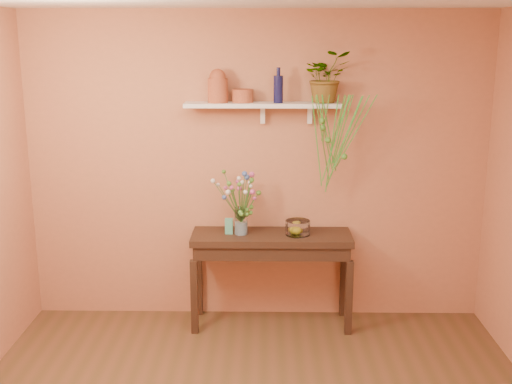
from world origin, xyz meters
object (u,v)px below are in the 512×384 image
(bouquet, at_px, (242,192))
(glass_bowl, at_px, (298,228))
(sideboard, at_px, (272,247))
(terracotta_jug, at_px, (218,86))
(glass_vase, at_px, (241,223))
(blue_bottle, at_px, (278,89))
(spider_plant, at_px, (326,77))

(bouquet, xyz_separation_m, glass_bowl, (0.48, -0.00, -0.31))
(sideboard, relative_size, terracotta_jug, 4.91)
(sideboard, bearing_deg, glass_vase, -179.24)
(glass_vase, distance_m, glass_bowl, 0.48)
(sideboard, xyz_separation_m, blue_bottle, (0.05, 0.09, 1.35))
(sideboard, distance_m, bouquet, 0.55)
(terracotta_jug, distance_m, bouquet, 0.90)
(bouquet, bearing_deg, terracotta_jug, 149.10)
(glass_vase, relative_size, bouquet, 0.50)
(terracotta_jug, distance_m, blue_bottle, 0.50)
(terracotta_jug, bearing_deg, glass_vase, -29.65)
(sideboard, bearing_deg, bouquet, -177.17)
(terracotta_jug, xyz_separation_m, spider_plant, (0.90, 0.03, 0.08))
(terracotta_jug, distance_m, glass_bowl, 1.37)
(terracotta_jug, height_order, blue_bottle, blue_bottle)
(terracotta_jug, relative_size, blue_bottle, 0.96)
(terracotta_jug, distance_m, spider_plant, 0.90)
(sideboard, xyz_separation_m, terracotta_jug, (-0.45, 0.11, 1.36))
(spider_plant, distance_m, bouquet, 1.19)
(spider_plant, bearing_deg, glass_bowl, -146.23)
(terracotta_jug, bearing_deg, sideboard, -13.12)
(spider_plant, bearing_deg, sideboard, -163.41)
(spider_plant, height_order, glass_bowl, spider_plant)
(terracotta_jug, relative_size, glass_vase, 1.21)
(spider_plant, distance_m, glass_vase, 1.42)
(glass_bowl, bearing_deg, blue_bottle, 148.82)
(bouquet, bearing_deg, blue_bottle, 18.24)
(blue_bottle, bearing_deg, glass_bowl, -31.18)
(blue_bottle, distance_m, glass_vase, 1.17)
(sideboard, xyz_separation_m, bouquet, (-0.26, -0.01, 0.49))
(glass_vase, bearing_deg, glass_bowl, -1.63)
(spider_plant, bearing_deg, glass_vase, -169.09)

